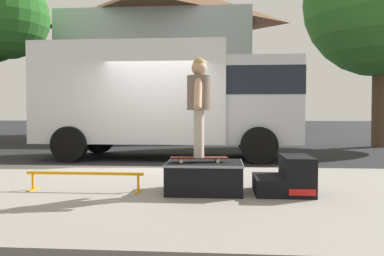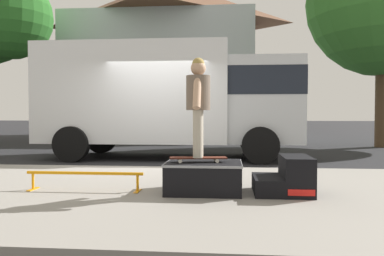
{
  "view_description": "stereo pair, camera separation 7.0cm",
  "coord_description": "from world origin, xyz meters",
  "views": [
    {
      "loc": [
        1.66,
        -8.49,
        1.18
      ],
      "look_at": [
        1.15,
        -2.13,
        0.97
      ],
      "focal_mm": 36.79,
      "sensor_mm": 36.0,
      "label": 1
    },
    {
      "loc": [
        1.73,
        -8.49,
        1.18
      ],
      "look_at": [
        1.15,
        -2.13,
        0.97
      ],
      "focal_mm": 36.79,
      "sensor_mm": 36.0,
      "label": 2
    }
  ],
  "objects": [
    {
      "name": "box_truck",
      "position": [
        0.19,
        2.2,
        1.7
      ],
      "size": [
        6.91,
        2.63,
        3.05
      ],
      "color": "white",
      "rests_on": "ground"
    },
    {
      "name": "sidewalk_slab",
      "position": [
        0.0,
        -3.0,
        0.06
      ],
      "size": [
        50.0,
        5.0,
        0.12
      ],
      "primitive_type": "cube",
      "color": "gray",
      "rests_on": "ground"
    },
    {
      "name": "skate_box",
      "position": [
        1.4,
        -3.11,
        0.34
      ],
      "size": [
        1.04,
        0.84,
        0.42
      ],
      "color": "black",
      "rests_on": "sidewalk_slab"
    },
    {
      "name": "ground_plane",
      "position": [
        0.0,
        0.0,
        0.0
      ],
      "size": [
        140.0,
        140.0,
        0.0
      ],
      "primitive_type": "plane",
      "color": "black"
    },
    {
      "name": "skateboard",
      "position": [
        1.33,
        -3.13,
        0.59
      ],
      "size": [
        0.8,
        0.32,
        0.07
      ],
      "color": "#4C1E14",
      "rests_on": "skate_box"
    },
    {
      "name": "house_behind",
      "position": [
        -1.6,
        12.53,
        4.24
      ],
      "size": [
        9.54,
        8.22,
        8.4
      ],
      "color": "silver",
      "rests_on": "ground"
    },
    {
      "name": "skater_kid",
      "position": [
        1.33,
        -3.13,
        1.4
      ],
      "size": [
        0.33,
        0.7,
        1.36
      ],
      "color": "#B7AD99",
      "rests_on": "skateboard"
    },
    {
      "name": "kicker_ramp",
      "position": [
        2.53,
        -3.11,
        0.33
      ],
      "size": [
        0.76,
        0.8,
        0.51
      ],
      "color": "black",
      "rests_on": "sidewalk_slab"
    },
    {
      "name": "grind_rail",
      "position": [
        -0.28,
        -3.15,
        0.32
      ],
      "size": [
        1.68,
        0.28,
        0.27
      ],
      "color": "orange",
      "rests_on": "sidewalk_slab"
    }
  ]
}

